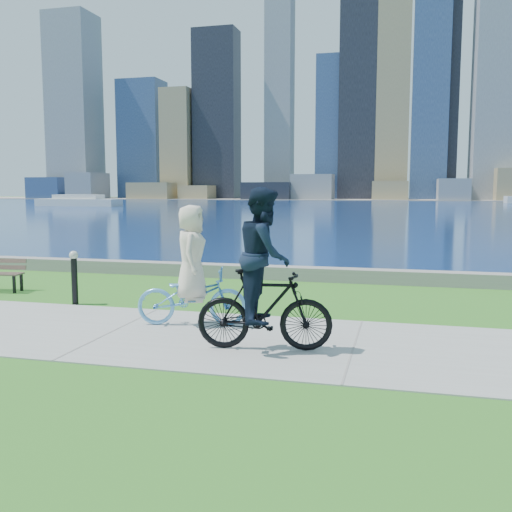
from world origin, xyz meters
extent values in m
plane|color=#27651A|center=(0.00, 0.00, 0.00)|extent=(320.00, 320.00, 0.00)
cube|color=gray|center=(0.00, 0.00, 0.01)|extent=(80.00, 3.50, 0.02)
cube|color=slate|center=(0.00, 6.20, 0.17)|extent=(90.00, 0.50, 0.35)
cube|color=navy|center=(0.00, 72.00, 0.00)|extent=(320.00, 131.00, 0.01)
cube|color=gray|center=(0.00, 130.00, 0.06)|extent=(320.00, 30.00, 0.12)
cube|color=navy|center=(-82.11, 119.25, 2.68)|extent=(9.19, 7.56, 5.36)
cube|color=slate|center=(-71.94, 120.24, 3.23)|extent=(7.09, 9.50, 6.47)
cube|color=olive|center=(-54.26, 119.42, 1.99)|extent=(10.56, 6.36, 3.98)
cube|color=olive|center=(-43.67, 122.82, 1.65)|extent=(7.42, 7.84, 3.30)
cube|color=black|center=(-25.57, 120.57, 1.99)|extent=(11.17, 8.17, 3.98)
cube|color=slate|center=(-15.48, 121.92, 2.89)|extent=(9.37, 6.30, 5.78)
cube|color=olive|center=(1.90, 121.54, 2.08)|extent=(7.72, 6.16, 4.17)
cube|color=slate|center=(14.94, 119.79, 2.31)|extent=(6.44, 8.57, 4.61)
cube|color=slate|center=(-80.58, 129.27, 23.93)|extent=(11.66, 10.18, 47.87)
cube|color=navy|center=(-62.62, 132.60, 15.34)|extent=(11.21, 8.28, 30.68)
cube|color=olive|center=(-50.34, 129.44, 13.56)|extent=(7.33, 11.59, 27.12)
cube|color=black|center=(-40.80, 129.03, 20.58)|extent=(10.67, 6.75, 41.16)
cube|color=slate|center=(-25.57, 132.36, 32.22)|extent=(6.40, 6.09, 64.43)
cube|color=navy|center=(-11.91, 132.37, 17.01)|extent=(8.31, 7.43, 34.01)
cube|color=olive|center=(1.78, 130.72, 25.23)|extent=(7.39, 6.69, 50.47)
cube|color=black|center=(12.18, 132.55, 22.18)|extent=(8.03, 7.21, 44.36)
cube|color=slate|center=(24.90, 127.56, 30.29)|extent=(11.96, 11.22, 60.57)
cube|color=black|center=(-6.00, 132.00, 38.00)|extent=(9.00, 9.00, 76.00)
cube|color=navy|center=(10.00, 131.00, 32.00)|extent=(8.00, 8.00, 64.00)
cube|color=silver|center=(-40.09, 64.08, 0.52)|extent=(12.06, 3.45, 1.03)
cube|color=silver|center=(-40.09, 64.08, 1.34)|extent=(6.89, 2.58, 0.60)
cube|color=black|center=(-3.96, 2.65, 0.21)|extent=(0.06, 0.06, 0.41)
cube|color=black|center=(-4.01, 2.98, 0.21)|extent=(0.06, 0.06, 0.41)
cylinder|color=black|center=(-1.90, 1.88, 0.50)|extent=(0.13, 0.13, 1.00)
sphere|color=beige|center=(-1.90, 1.88, 1.03)|extent=(0.18, 0.18, 0.18)
imported|color=#60A9EA|center=(1.13, 0.72, 0.52)|extent=(1.08, 2.02, 1.00)
imported|color=white|center=(1.13, 0.72, 1.29)|extent=(0.71, 0.92, 1.67)
imported|color=black|center=(2.72, -0.48, 0.62)|extent=(0.86, 2.06, 1.20)
imported|color=black|center=(2.72, -0.48, 1.44)|extent=(0.86, 1.04, 1.97)
camera|label=1|loc=(4.66, -8.49, 2.38)|focal=40.00mm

